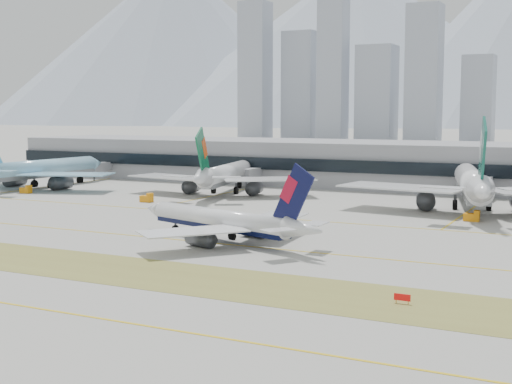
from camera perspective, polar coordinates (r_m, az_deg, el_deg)
The scene contains 12 objects.
ground at distance 143.39m, azimuth -3.51°, elevation -3.68°, with size 3000.00×3000.00×0.00m, color gray.
apron_markings at distance 101.39m, azimuth -19.08°, elevation -8.25°, with size 360.00×122.22×0.06m.
taxiing_airliner at distance 138.42m, azimuth -2.45°, elevation -2.38°, with size 47.64×40.51×16.42m.
widebody_korean at distance 248.09m, azimuth -16.91°, elevation 1.68°, with size 62.26×60.84×22.20m.
widebody_eva at distance 219.62m, azimuth -2.60°, elevation 1.32°, with size 58.41×58.11×21.33m.
widebody_cathay at distance 190.04m, azimuth 16.95°, elevation 0.52°, with size 66.93×66.72×24.56m.
terminal at distance 248.01m, azimuth 9.86°, elevation 2.24°, with size 280.00×43.10×15.00m.
hold_sign_right at distance 96.33m, azimuth 11.62°, elevation -8.27°, with size 2.20×0.15×1.35m.
gse_a at distance 232.81m, azimuth -17.90°, elevation 0.16°, with size 3.55×2.00×2.60m.
gse_c at distance 172.10m, azimuth 16.91°, elevation -1.90°, with size 3.55×2.00×2.60m.
gse_b at distance 202.07m, azimuth -8.71°, elevation -0.51°, with size 3.55×2.00×2.60m.
city_skyline at distance 602.90m, azimuth 9.44°, elevation 8.65°, with size 342.00×49.80×140.00m.
Camera 1 is at (70.64, -122.25, 25.01)m, focal length 50.00 mm.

